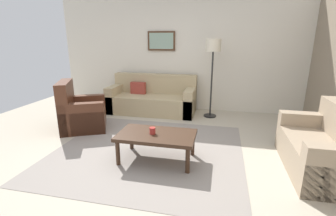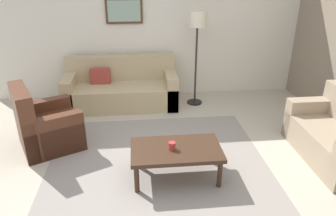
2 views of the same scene
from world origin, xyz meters
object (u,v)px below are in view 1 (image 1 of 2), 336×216
at_px(couch_main, 153,99).
at_px(cup, 152,131).
at_px(armchair_leather, 80,114).
at_px(framed_artwork, 161,41).
at_px(couch_loveseat, 328,151).
at_px(coffee_table, 157,137).
at_px(lamp_standing, 213,53).

bearing_deg(couch_main, cup, -73.93).
distance_m(armchair_leather, framed_artwork, 2.60).
height_order(couch_loveseat, armchair_leather, armchair_leather).
distance_m(armchair_leather, coffee_table, 2.00).
bearing_deg(couch_loveseat, couch_main, 144.09).
bearing_deg(framed_artwork, couch_main, -106.45).
bearing_deg(framed_artwork, lamp_standing, -22.43).
bearing_deg(couch_main, coffee_table, -72.63).
relative_size(cup, lamp_standing, 0.06).
distance_m(coffee_table, cup, 0.11).
bearing_deg(lamp_standing, couch_main, 175.04).
height_order(couch_main, framed_artwork, framed_artwork).
xyz_separation_m(armchair_leather, cup, (1.74, -0.91, 0.15)).
height_order(armchair_leather, cup, armchair_leather).
height_order(coffee_table, framed_artwork, framed_artwork).
relative_size(coffee_table, cup, 11.61).
height_order(couch_loveseat, cup, couch_loveseat).
relative_size(couch_loveseat, framed_artwork, 2.15).
bearing_deg(couch_loveseat, coffee_table, -175.22).
bearing_deg(armchair_leather, framed_artwork, 58.18).
bearing_deg(couch_main, couch_loveseat, -35.91).
relative_size(coffee_table, framed_artwork, 1.64).
distance_m(coffee_table, lamp_standing, 2.57).
relative_size(armchair_leather, coffee_table, 0.97).
height_order(coffee_table, lamp_standing, lamp_standing).
bearing_deg(couch_main, armchair_leather, -125.33).
distance_m(couch_loveseat, lamp_standing, 2.85).
xyz_separation_m(cup, lamp_standing, (0.70, 2.27, 0.95)).
xyz_separation_m(couch_main, lamp_standing, (1.38, -0.12, 1.11)).
xyz_separation_m(coffee_table, cup, (-0.05, -0.02, 0.10)).
height_order(armchair_leather, lamp_standing, lamp_standing).
relative_size(armchair_leather, lamp_standing, 0.62).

